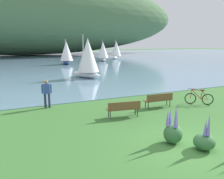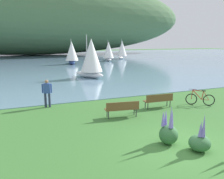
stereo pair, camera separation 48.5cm
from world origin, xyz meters
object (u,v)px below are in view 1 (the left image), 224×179
at_px(sailboat_toward_hillside, 66,52).
at_px(park_bench_near_camera, 124,108).
at_px(sailboat_mid_bay, 116,50).
at_px(park_bench_further_along, 159,99).
at_px(bicycle_leaning_near_bench, 199,98).
at_px(sailboat_nearest_to_shore, 103,51).
at_px(person_at_shoreline, 47,92).
at_px(sailboat_far_off, 88,58).

bearing_deg(sailboat_toward_hillside, park_bench_near_camera, -98.38).
bearing_deg(sailboat_mid_bay, park_bench_further_along, -111.97).
relative_size(bicycle_leaning_near_bench, sailboat_nearest_to_shore, 0.34).
distance_m(sailboat_mid_bay, sailboat_toward_hillside, 16.14).
relative_size(park_bench_further_along, person_at_shoreline, 1.07).
distance_m(bicycle_leaning_near_bench, sailboat_mid_bay, 40.28).
relative_size(sailboat_mid_bay, sailboat_toward_hillside, 1.01).
distance_m(park_bench_further_along, sailboat_far_off, 13.06).
xyz_separation_m(park_bench_further_along, sailboat_far_off, (-0.09, 12.95, 1.71)).
bearing_deg(bicycle_leaning_near_bench, park_bench_further_along, 170.67).
relative_size(park_bench_near_camera, sailboat_nearest_to_shore, 0.44).
bearing_deg(person_at_shoreline, park_bench_near_camera, -46.70).
height_order(sailboat_nearest_to_shore, sailboat_mid_bay, sailboat_mid_bay).
xyz_separation_m(park_bench_further_along, sailboat_nearest_to_shore, (9.97, 32.92, 1.49)).
xyz_separation_m(park_bench_further_along, bicycle_leaning_near_bench, (2.79, -0.46, -0.12)).
distance_m(sailboat_toward_hillside, sailboat_far_off, 16.33).
bearing_deg(sailboat_nearest_to_shore, park_bench_near_camera, -110.76).
bearing_deg(person_at_shoreline, sailboat_toward_hillside, 73.56).
height_order(bicycle_leaning_near_bench, sailboat_far_off, sailboat_far_off).
relative_size(person_at_shoreline, sailboat_far_off, 0.37).
xyz_separation_m(bicycle_leaning_near_bench, sailboat_mid_bay, (12.46, 38.27, 1.70)).
xyz_separation_m(park_bench_near_camera, sailboat_nearest_to_shore, (12.78, 33.71, 1.49)).
height_order(bicycle_leaning_near_bench, sailboat_nearest_to_shore, sailboat_nearest_to_shore).
bearing_deg(bicycle_leaning_near_bench, sailboat_far_off, 102.12).
bearing_deg(sailboat_nearest_to_shore, sailboat_mid_bay, 42.80).
bearing_deg(bicycle_leaning_near_bench, sailboat_nearest_to_shore, 77.86).
bearing_deg(sailboat_far_off, person_at_shoreline, -120.94).
height_order(park_bench_further_along, sailboat_toward_hillside, sailboat_toward_hillside).
height_order(park_bench_near_camera, bicycle_leaning_near_bench, bicycle_leaning_near_bench).
relative_size(park_bench_further_along, sailboat_far_off, 0.39).
distance_m(person_at_shoreline, sailboat_far_off, 11.92).
relative_size(park_bench_near_camera, person_at_shoreline, 1.08).
bearing_deg(park_bench_near_camera, person_at_shoreline, 133.30).
height_order(sailboat_mid_bay, sailboat_toward_hillside, sailboat_mid_bay).
bearing_deg(sailboat_far_off, park_bench_near_camera, -101.19).
height_order(bicycle_leaning_near_bench, sailboat_toward_hillside, sailboat_toward_hillside).
distance_m(sailboat_nearest_to_shore, sailboat_far_off, 22.36).
bearing_deg(sailboat_mid_bay, sailboat_nearest_to_shore, -137.20).
distance_m(park_bench_further_along, sailboat_nearest_to_shore, 34.43).
relative_size(park_bench_further_along, sailboat_nearest_to_shore, 0.43).
bearing_deg(person_at_shoreline, sailboat_mid_bay, 58.54).
height_order(park_bench_further_along, person_at_shoreline, person_at_shoreline).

